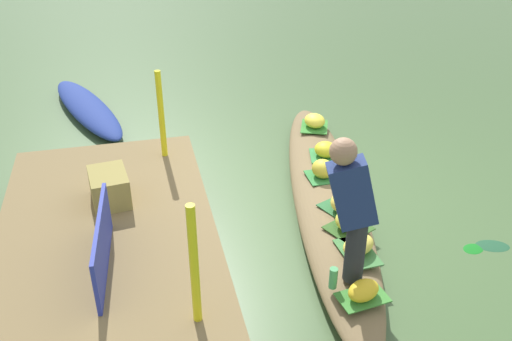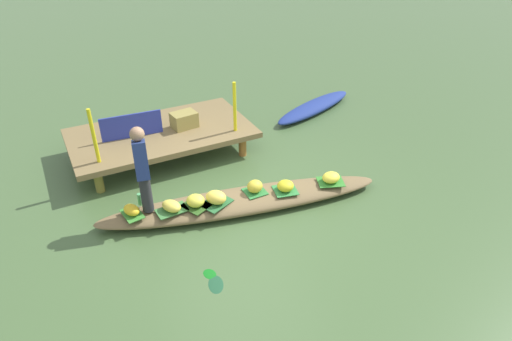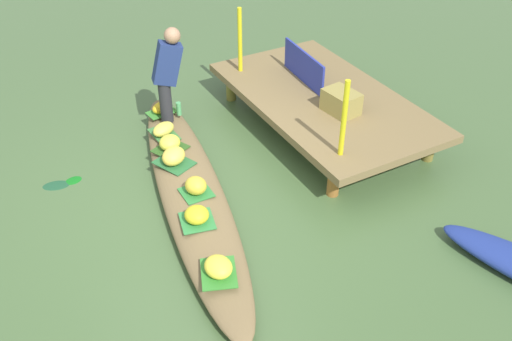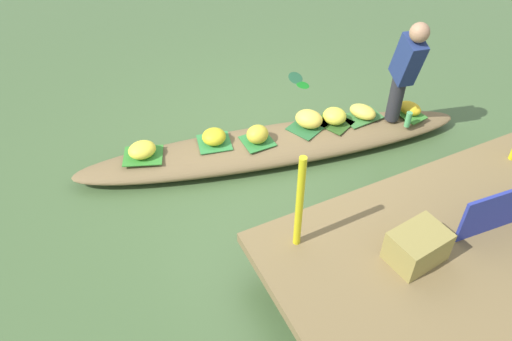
{
  "view_description": "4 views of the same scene",
  "coord_description": "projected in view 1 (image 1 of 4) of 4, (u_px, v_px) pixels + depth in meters",
  "views": [
    {
      "loc": [
        -4.57,
        1.83,
        3.21
      ],
      "look_at": [
        0.33,
        0.67,
        0.33
      ],
      "focal_mm": 39.3,
      "sensor_mm": 36.0,
      "label": 1
    },
    {
      "loc": [
        -2.38,
        -5.04,
        4.15
      ],
      "look_at": [
        0.41,
        0.35,
        0.36
      ],
      "focal_mm": 31.55,
      "sensor_mm": 36.0,
      "label": 2
    },
    {
      "loc": [
        4.72,
        -1.78,
        4.04
      ],
      "look_at": [
        0.34,
        0.65,
        0.38
      ],
      "focal_mm": 39.62,
      "sensor_mm": 36.0,
      "label": 3
    },
    {
      "loc": [
        2.11,
        3.86,
        3.71
      ],
      "look_at": [
        0.45,
        0.46,
        0.29
      ],
      "focal_mm": 35.74,
      "sensor_mm": 36.0,
      "label": 4
    }
  ],
  "objects": [
    {
      "name": "canal_water",
      "position": [
        326.0,
        206.0,
        5.82
      ],
      "size": [
        40.0,
        40.0,
        0.0
      ],
      "primitive_type": "plane",
      "color": "#446136",
      "rests_on": "ground"
    },
    {
      "name": "dock_platform",
      "position": [
        107.0,
        235.0,
        4.69
      ],
      "size": [
        3.2,
        1.8,
        0.47
      ],
      "color": "olive",
      "rests_on": "ground"
    },
    {
      "name": "vendor_boat",
      "position": [
        327.0,
        197.0,
        5.76
      ],
      "size": [
        4.43,
        1.56,
        0.23
      ],
      "primitive_type": "ellipsoid",
      "rotation": [
        0.0,
        0.0,
        -0.2
      ],
      "color": "brown",
      "rests_on": "ground"
    },
    {
      "name": "moored_boat",
      "position": [
        87.0,
        108.0,
        7.76
      ],
      "size": [
        2.41,
        1.24,
        0.22
      ],
      "primitive_type": "ellipsoid",
      "rotation": [
        0.0,
        0.0,
        0.34
      ],
      "color": "navy",
      "rests_on": "ground"
    },
    {
      "name": "leaf_mat_0",
      "position": [
        348.0,
        228.0,
        5.07
      ],
      "size": [
        0.45,
        0.47,
        0.01
      ],
      "primitive_type": "cube",
      "rotation": [
        0.0,
        0.0,
        2.0
      ],
      "color": "#2E561E",
      "rests_on": "vendor_boat"
    },
    {
      "name": "banana_bunch_0",
      "position": [
        349.0,
        220.0,
        5.03
      ],
      "size": [
        0.36,
        0.36,
        0.18
      ],
      "primitive_type": "ellipsoid",
      "rotation": [
        0.0,
        0.0,
        2.34
      ],
      "color": "yellow",
      "rests_on": "vendor_boat"
    },
    {
      "name": "leaf_mat_1",
      "position": [
        344.0,
        210.0,
        5.33
      ],
      "size": [
        0.53,
        0.47,
        0.01
      ],
      "primitive_type": "cube",
      "rotation": [
        0.0,
        0.0,
        0.41
      ],
      "color": "#296533",
      "rests_on": "vendor_boat"
    },
    {
      "name": "banana_bunch_1",
      "position": [
        345.0,
        201.0,
        5.29
      ],
      "size": [
        0.39,
        0.4,
        0.19
      ],
      "primitive_type": "ellipsoid",
      "rotation": [
        0.0,
        0.0,
        2.24
      ],
      "color": "#F6D34C",
      "rests_on": "vendor_boat"
    },
    {
      "name": "leaf_mat_2",
      "position": [
        358.0,
        252.0,
        4.77
      ],
      "size": [
        0.46,
        0.3,
        0.01
      ],
      "primitive_type": "cube",
      "rotation": [
        0.0,
        0.0,
        0.07
      ],
      "color": "#3B7538",
      "rests_on": "vendor_boat"
    },
    {
      "name": "banana_bunch_2",
      "position": [
        358.0,
        245.0,
        4.73
      ],
      "size": [
        0.33,
        0.38,
        0.15
      ],
      "primitive_type": "ellipsoid",
      "rotation": [
        0.0,
        0.0,
        5.21
      ],
      "color": "#EBD34C",
      "rests_on": "vendor_boat"
    },
    {
      "name": "leaf_mat_3",
      "position": [
        322.0,
        177.0,
        5.87
      ],
      "size": [
        0.32,
        0.32,
        0.01
      ],
      "primitive_type": "cube",
      "rotation": [
        0.0,
        0.0,
        1.57
      ],
      "color": "#308039",
      "rests_on": "vendor_boat"
    },
    {
      "name": "banana_bunch_3",
      "position": [
        323.0,
        169.0,
        5.83
      ],
      "size": [
        0.3,
        0.29,
        0.19
      ],
      "primitive_type": "ellipsoid",
      "rotation": [
        0.0,
        0.0,
        5.01
      ],
      "color": "gold",
      "rests_on": "vendor_boat"
    },
    {
      "name": "leaf_mat_4",
      "position": [
        314.0,
        127.0,
        6.94
      ],
      "size": [
        0.5,
        0.45,
        0.01
      ],
      "primitive_type": "cube",
      "rotation": [
        0.0,
        0.0,
        2.77
      ],
      "color": "#35852E",
      "rests_on": "vendor_boat"
    },
    {
      "name": "banana_bunch_4",
      "position": [
        315.0,
        121.0,
        6.9
      ],
      "size": [
        0.31,
        0.27,
        0.16
      ],
      "primitive_type": "ellipsoid",
      "rotation": [
        0.0,
        0.0,
        0.08
      ],
      "color": "yellow",
      "rests_on": "vendor_boat"
    },
    {
      "name": "leaf_mat_5",
      "position": [
        325.0,
        156.0,
        6.27
      ],
      "size": [
        0.42,
        0.41,
        0.01
      ],
      "primitive_type": "cube",
      "rotation": [
        0.0,
        0.0,
        2.92
      ],
      "color": "#33853F",
      "rests_on": "vendor_boat"
    },
    {
      "name": "banana_bunch_5",
      "position": [
        326.0,
        149.0,
        6.23
      ],
      "size": [
        0.27,
        0.27,
        0.16
      ],
      "primitive_type": "ellipsoid",
      "rotation": [
        0.0,
        0.0,
        4.77
      ],
      "color": "yellow",
      "rests_on": "vendor_boat"
    },
    {
      "name": "leaf_mat_6",
      "position": [
        363.0,
        297.0,
        4.28
      ],
      "size": [
        0.29,
        0.41,
        0.01
      ],
      "primitive_type": "cube",
      "rotation": [
        0.0,
        0.0,
        1.71
      ],
      "color": "#3B8530",
      "rests_on": "vendor_boat"
    },
    {
      "name": "banana_bunch_6",
      "position": [
        363.0,
        290.0,
        4.25
      ],
      "size": [
        0.28,
        0.32,
        0.14
      ],
      "primitive_type": "ellipsoid",
      "rotation": [
        0.0,
        0.0,
        5.12
      ],
      "color": "yellow",
      "rests_on": "vendor_boat"
    },
    {
      "name": "vendor_person",
      "position": [
        352.0,
        204.0,
        4.14
      ],
      "size": [
        0.26,
        0.43,
        1.25
      ],
      "color": "#28282D",
      "rests_on": "vendor_boat"
    },
    {
      "name": "water_bottle",
      "position": [
        333.0,
        278.0,
        4.35
      ],
      "size": [
        0.07,
        0.07,
        0.18
      ],
      "primitive_type": "cylinder",
      "color": "#52AC64",
      "rests_on": "vendor_boat"
    },
    {
      "name": "market_banner",
      "position": [
        102.0,
        244.0,
        4.13
      ],
      "size": [
        1.05,
        0.11,
        0.43
      ],
      "primitive_type": "cube",
      "rotation": [
        0.0,
        0.0,
        -0.08
      ],
      "color": "#273495",
      "rests_on": "dock_platform"
    },
    {
      "name": "railing_post_west",
      "position": [
        194.0,
        266.0,
        3.54
      ],
      "size": [
        0.06,
        0.06,
        0.91
      ],
      "primitive_type": "cylinder",
      "color": "yellow",
      "rests_on": "dock_platform"
    },
    {
      "name": "railing_post_east",
      "position": [
        161.0,
        115.0,
        5.57
      ],
      "size": [
        0.06,
        0.06,
        0.91
      ],
      "primitive_type": "cylinder",
      "color": "yellow",
      "rests_on": "dock_platform"
    },
    {
      "name": "produce_crate",
      "position": [
        109.0,
        187.0,
        4.97
      ],
      "size": [
        0.48,
        0.37,
        0.28
      ],
      "primitive_type": "cube",
      "rotation": [
        0.0,
        0.0,
        0.12
      ],
      "color": "olive",
      "rests_on": "dock_platform"
    },
    {
      "name": "drifting_plant_0",
      "position": [
        473.0,
        249.0,
        5.19
      ],
      "size": [
        0.19,
        0.23,
        0.01
      ],
      "primitive_type": "ellipsoid",
      "rotation": [
        0.0,
        0.0,
        1.78
      ],
      "color": "#136E1A",
      "rests_on": "ground"
    },
    {
      "name": "drifting_plant_1",
      "position": [
        493.0,
        246.0,
        5.23
      ],
      "size": [
        0.27,
        0.35,
        0.01
      ],
      "primitive_type": "ellipsoid",
      "rotation": [
        0.0,
        0.0,
        1.27
      ],
      "color": "#1E4D2E",
      "rests_on": "ground"
    }
  ]
}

